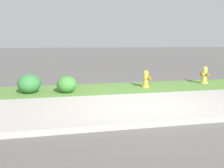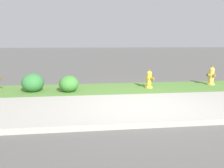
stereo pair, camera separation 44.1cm
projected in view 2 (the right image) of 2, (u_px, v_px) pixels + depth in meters
ground_plane at (140, 106)px, 5.46m from camera, size 120.00×120.00×0.00m
sidewalk_pavement at (140, 106)px, 5.46m from camera, size 18.00×2.52×0.01m
grass_verge at (125, 88)px, 7.62m from camera, size 18.00×1.90×0.01m
street_curb at (158, 123)px, 4.15m from camera, size 18.00×0.16×0.12m
fire_hydrant_mid_block at (211, 76)px, 8.18m from camera, size 0.35×0.38×0.71m
fire_hydrant_near_corner at (149, 79)px, 7.60m from camera, size 0.33×0.33×0.65m
shrub_bush_near_lamp at (33, 83)px, 7.01m from camera, size 0.70×0.70×0.60m
shrub_bush_far_verge at (69, 84)px, 7.00m from camera, size 0.62×0.62×0.53m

